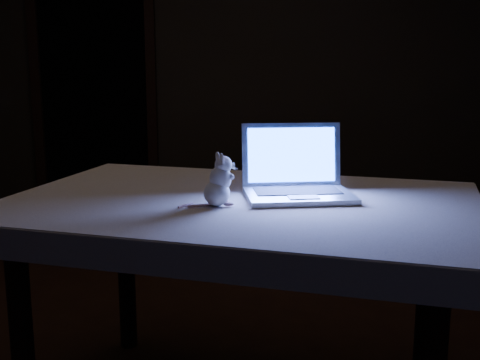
# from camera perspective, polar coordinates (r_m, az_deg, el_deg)

# --- Properties ---
(floor) EXTENTS (5.00, 5.00, 0.00)m
(floor) POSITION_cam_1_polar(r_m,az_deg,el_deg) (2.89, -4.98, -14.92)
(floor) COLOR black
(floor) RESTS_ON ground
(back_wall) EXTENTS (4.50, 0.04, 2.60)m
(back_wall) POSITION_cam_1_polar(r_m,az_deg,el_deg) (5.08, -1.52, 11.52)
(back_wall) COLOR black
(back_wall) RESTS_ON ground
(doorway) EXTENTS (1.06, 0.36, 2.13)m
(doorway) POSITION_cam_1_polar(r_m,az_deg,el_deg) (5.28, -13.64, 8.65)
(doorway) COLOR black
(doorway) RESTS_ON back_wall
(table) EXTENTS (1.68, 1.29, 0.80)m
(table) POSITION_cam_1_polar(r_m,az_deg,el_deg) (2.19, 0.07, -12.26)
(table) COLOR black
(table) RESTS_ON floor
(tablecloth) EXTENTS (1.62, 1.11, 0.10)m
(tablecloth) POSITION_cam_1_polar(r_m,az_deg,el_deg) (2.04, -0.96, -3.30)
(tablecloth) COLOR beige
(tablecloth) RESTS_ON table
(laptop) EXTENTS (0.41, 0.37, 0.25)m
(laptop) POSITION_cam_1_polar(r_m,az_deg,el_deg) (2.06, 5.68, 1.61)
(laptop) COLOR #ADADB1
(laptop) RESTS_ON tablecloth
(plush_mouse) EXTENTS (0.14, 0.14, 0.17)m
(plush_mouse) POSITION_cam_1_polar(r_m,az_deg,el_deg) (1.95, -2.22, 0.02)
(plush_mouse) COLOR white
(plush_mouse) RESTS_ON tablecloth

